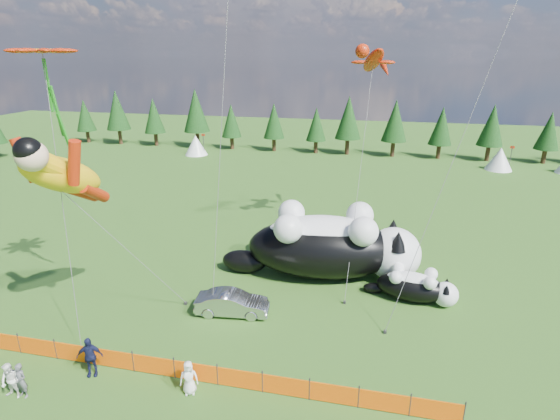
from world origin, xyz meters
name	(u,v)px	position (x,y,z in m)	size (l,w,h in m)	color
ground	(220,340)	(0.00, 0.00, 0.00)	(160.00, 160.00, 0.00)	#13370A
safety_fence	(196,372)	(0.00, -3.00, 0.50)	(22.06, 0.06, 1.10)	#262626
tree_line	(327,126)	(0.00, 45.00, 4.00)	(90.00, 4.00, 8.00)	black
festival_tents	(407,155)	(11.00, 40.00, 1.40)	(50.00, 3.20, 2.80)	white
cat_large	(332,244)	(4.67, 8.05, 2.18)	(12.72, 5.58, 4.60)	black
cat_small	(416,286)	(9.79, 6.07, 0.92)	(5.34, 2.43, 1.93)	black
car	(232,303)	(-0.13, 2.41, 0.66)	(1.40, 4.02, 1.32)	#B3B4B8
spectator_a	(21,381)	(-6.72, -5.38, 0.79)	(0.58, 0.38, 1.58)	#55555A
spectator_b	(10,381)	(-7.09, -5.52, 0.82)	(0.80, 0.47, 1.64)	white
spectator_c	(90,357)	(-4.72, -3.60, 0.96)	(1.12, 0.58, 1.92)	#141737
spectator_e	(189,378)	(0.00, -3.70, 0.78)	(0.76, 0.50, 1.56)	white
superhero_kite	(63,175)	(-6.99, -0.59, 8.32)	(6.75, 6.33, 11.40)	#EEB80C
gecko_kite	(373,61)	(6.37, 14.40, 13.14)	(4.18, 12.90, 16.17)	#B52409
flower_kite	(43,55)	(-8.11, 0.81, 13.52)	(3.59, 4.81, 14.03)	#B52409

